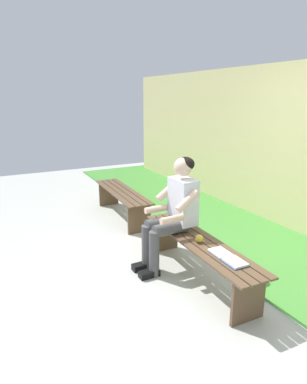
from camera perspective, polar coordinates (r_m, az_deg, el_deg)
The scene contains 8 objects.
ground_plane at distance 4.13m, azimuth -12.83°, elevation -11.26°, with size 10.00×7.00×0.04m, color #B2B2AD.
grass_strip at distance 5.23m, azimuth 14.58°, elevation -4.97°, with size 9.00×2.30×0.03m, color #478C38.
brick_wall at distance 4.97m, azimuth 24.40°, elevation 6.63°, with size 9.50×0.24×2.31m, color #D1C684.
bench_near at distance 3.48m, azimuth 7.89°, elevation -9.84°, with size 1.78×0.44×0.44m.
bench_far at distance 5.21m, azimuth -5.45°, elevation -0.92°, with size 1.63×0.44×0.44m.
person_seated at distance 3.58m, azimuth 3.45°, elevation -3.00°, with size 0.50×0.69×1.24m.
apple at distance 3.39m, azimuth 7.90°, elevation -7.94°, with size 0.08×0.08×0.08m, color gold.
book_open at distance 3.13m, azimuth 12.62°, elevation -10.96°, with size 0.42×0.17×0.02m.
Camera 1 is at (-2.53, 1.85, 1.85)m, focal length 30.93 mm.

